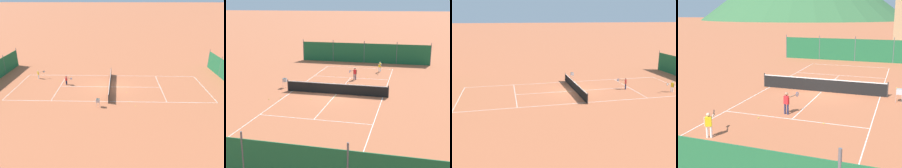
{
  "view_description": "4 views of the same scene",
  "coord_description": "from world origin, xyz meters",
  "views": [
    {
      "loc": [
        25.55,
        0.96,
        10.99
      ],
      "look_at": [
        0.58,
        0.28,
        0.64
      ],
      "focal_mm": 35.0,
      "sensor_mm": 36.0,
      "label": 1
    },
    {
      "loc": [
        -6.4,
        25.64,
        7.78
      ],
      "look_at": [
        -0.28,
        0.51,
        1.06
      ],
      "focal_mm": 50.0,
      "sensor_mm": 36.0,
      "label": 2
    },
    {
      "loc": [
        -26.49,
        7.23,
        7.91
      ],
      "look_at": [
        -1.24,
        1.48,
        1.18
      ],
      "focal_mm": 42.0,
      "sensor_mm": 36.0,
      "label": 3
    },
    {
      "loc": [
        5.36,
        -21.39,
        5.6
      ],
      "look_at": [
        -1.71,
        -2.05,
        0.87
      ],
      "focal_mm": 50.0,
      "sensor_mm": 36.0,
      "label": 4
    }
  ],
  "objects": [
    {
      "name": "ground_plane",
      "position": [
        0.0,
        0.0,
        0.0
      ],
      "size": [
        600.0,
        600.0,
        0.0
      ],
      "primitive_type": "plane",
      "color": "#B7603D"
    },
    {
      "name": "court_line_markings",
      "position": [
        0.0,
        0.0,
        0.0
      ],
      "size": [
        8.25,
        23.85,
        0.01
      ],
      "color": "white",
      "rests_on": "ground"
    },
    {
      "name": "tennis_net",
      "position": [
        0.0,
        0.0,
        0.5
      ],
      "size": [
        9.18,
        0.08,
        1.06
      ],
      "color": "#2D2D2D",
      "rests_on": "ground"
    },
    {
      "name": "windscreen_fence_far",
      "position": [
        -0.0,
        15.5,
        1.31
      ],
      "size": [
        17.28,
        0.08,
        2.9
      ],
      "color": "#1E6038",
      "rests_on": "ground"
    },
    {
      "name": "player_far_baseline",
      "position": [
        -2.73,
        -10.04,
        0.7
      ],
      "size": [
        0.46,
        1.03,
        1.2
      ],
      "color": "white",
      "rests_on": "ground"
    },
    {
      "name": "player_near_baseline",
      "position": [
        -0.57,
        -5.65,
        0.74
      ],
      "size": [
        0.65,
        1.0,
        1.28
      ],
      "color": "#23284C",
      "rests_on": "ground"
    },
    {
      "name": "tennis_ball_alley_right",
      "position": [
        5.09,
        2.88,
        0.03
      ],
      "size": [
        0.07,
        0.07,
        0.07
      ],
      "primitive_type": "sphere",
      "color": "#CCE033",
      "rests_on": "ground"
    },
    {
      "name": "tennis_ball_near_corner",
      "position": [
        1.79,
        -6.56,
        0.03
      ],
      "size": [
        0.07,
        0.07,
        0.07
      ],
      "primitive_type": "sphere",
      "color": "#CCE033",
      "rests_on": "ground"
    },
    {
      "name": "tennis_ball_far_corner",
      "position": [
        4.31,
        2.29,
        0.03
      ],
      "size": [
        0.07,
        0.07,
        0.07
      ],
      "primitive_type": "sphere",
      "color": "#CCE033",
      "rests_on": "ground"
    },
    {
      "name": "tennis_ball_by_net_right",
      "position": [
        -1.76,
        -6.91,
        0.03
      ],
      "size": [
        0.07,
        0.07,
        0.07
      ],
      "primitive_type": "sphere",
      "color": "#CCE033",
      "rests_on": "ground"
    },
    {
      "name": "tennis_ball_by_net_left",
      "position": [
        -0.12,
        0.84,
        0.03
      ],
      "size": [
        0.07,
        0.07,
        0.07
      ],
      "primitive_type": "sphere",
      "color": "#CCE033",
      "rests_on": "ground"
    },
    {
      "name": "tennis_ball_mid_court",
      "position": [
        1.66,
        2.06,
        0.03
      ],
      "size": [
        0.07,
        0.07,
        0.07
      ],
      "primitive_type": "sphere",
      "color": "#CCE033",
      "rests_on": "ground"
    },
    {
      "name": "ball_hopper",
      "position": [
        5.32,
        -1.07,
        0.66
      ],
      "size": [
        0.36,
        0.36,
        0.89
      ],
      "color": "#B7B7BC",
      "rests_on": "ground"
    }
  ]
}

